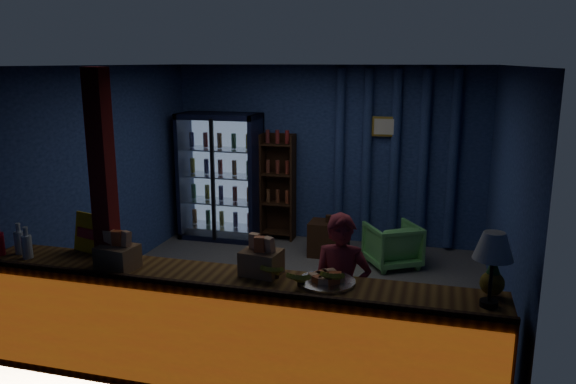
# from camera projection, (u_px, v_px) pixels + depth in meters

# --- Properties ---
(ground) EXTENTS (4.60, 4.60, 0.00)m
(ground) POSITION_uv_depth(u_px,v_px,m) (287.00, 294.00, 6.53)
(ground) COLOR #515154
(ground) RESTS_ON ground
(room_walls) EXTENTS (4.60, 4.60, 4.60)m
(room_walls) POSITION_uv_depth(u_px,v_px,m) (287.00, 161.00, 6.17)
(room_walls) COLOR navy
(room_walls) RESTS_ON ground
(counter) EXTENTS (4.40, 0.57, 0.99)m
(counter) POSITION_uv_depth(u_px,v_px,m) (225.00, 331.00, 4.62)
(counter) COLOR brown
(counter) RESTS_ON ground
(support_post) EXTENTS (0.16, 0.16, 2.60)m
(support_post) POSITION_uv_depth(u_px,v_px,m) (107.00, 225.00, 4.72)
(support_post) COLOR maroon
(support_post) RESTS_ON ground
(beverage_cooler) EXTENTS (1.20, 0.62, 1.90)m
(beverage_cooler) POSITION_uv_depth(u_px,v_px,m) (222.00, 177.00, 8.52)
(beverage_cooler) COLOR black
(beverage_cooler) RESTS_ON ground
(bottle_shelf) EXTENTS (0.50, 0.28, 1.60)m
(bottle_shelf) POSITION_uv_depth(u_px,v_px,m) (279.00, 187.00, 8.46)
(bottle_shelf) COLOR #321E0F
(bottle_shelf) RESTS_ON ground
(curtain_folds) EXTENTS (1.74, 0.14, 2.50)m
(curtain_folds) POSITION_uv_depth(u_px,v_px,m) (395.00, 158.00, 7.98)
(curtain_folds) COLOR navy
(curtain_folds) RESTS_ON room_walls
(framed_picture) EXTENTS (0.36, 0.04, 0.28)m
(framed_picture) POSITION_uv_depth(u_px,v_px,m) (385.00, 127.00, 7.88)
(framed_picture) COLOR gold
(framed_picture) RESTS_ON room_walls
(shopkeeper) EXTENTS (0.53, 0.37, 1.41)m
(shopkeeper) POSITION_uv_depth(u_px,v_px,m) (341.00, 294.00, 4.78)
(shopkeeper) COLOR maroon
(shopkeeper) RESTS_ON ground
(green_chair) EXTENTS (0.86, 0.87, 0.58)m
(green_chair) POSITION_uv_depth(u_px,v_px,m) (392.00, 245.00, 7.37)
(green_chair) COLOR #5BB65C
(green_chair) RESTS_ON ground
(side_table) EXTENTS (0.53, 0.39, 0.58)m
(side_table) POSITION_uv_depth(u_px,v_px,m) (329.00, 239.00, 7.78)
(side_table) COLOR #321E0F
(side_table) RESTS_ON ground
(yellow_sign) EXTENTS (0.45, 0.20, 0.36)m
(yellow_sign) POSITION_uv_depth(u_px,v_px,m) (93.00, 234.00, 5.04)
(yellow_sign) COLOR yellow
(yellow_sign) RESTS_ON counter
(soda_bottles) EXTENTS (0.53, 0.17, 0.29)m
(soda_bottles) POSITION_uv_depth(u_px,v_px,m) (9.00, 242.00, 5.02)
(soda_bottles) COLOR #B70C1E
(soda_bottles) RESTS_ON counter
(snack_box_left) EXTENTS (0.34, 0.29, 0.33)m
(snack_box_left) POSITION_uv_depth(u_px,v_px,m) (118.00, 255.00, 4.67)
(snack_box_left) COLOR olive
(snack_box_left) RESTS_ON counter
(snack_box_centre) EXTENTS (0.34, 0.29, 0.33)m
(snack_box_centre) POSITION_uv_depth(u_px,v_px,m) (261.00, 260.00, 4.55)
(snack_box_centre) COLOR olive
(snack_box_centre) RESTS_ON counter
(pastry_tray) EXTENTS (0.46, 0.46, 0.07)m
(pastry_tray) POSITION_uv_depth(u_px,v_px,m) (327.00, 280.00, 4.38)
(pastry_tray) COLOR silver
(pastry_tray) RESTS_ON counter
(banana_bunches) EXTENTS (0.69, 0.28, 0.15)m
(banana_bunches) POSITION_uv_depth(u_px,v_px,m) (302.00, 275.00, 4.35)
(banana_bunches) COLOR gold
(banana_bunches) RESTS_ON counter
(table_lamp) EXTENTS (0.28, 0.28, 0.55)m
(table_lamp) POSITION_uv_depth(u_px,v_px,m) (493.00, 249.00, 3.87)
(table_lamp) COLOR black
(table_lamp) RESTS_ON counter
(pineapple) EXTENTS (0.18, 0.18, 0.31)m
(pineapple) POSITION_uv_depth(u_px,v_px,m) (492.00, 280.00, 4.12)
(pineapple) COLOR olive
(pineapple) RESTS_ON counter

